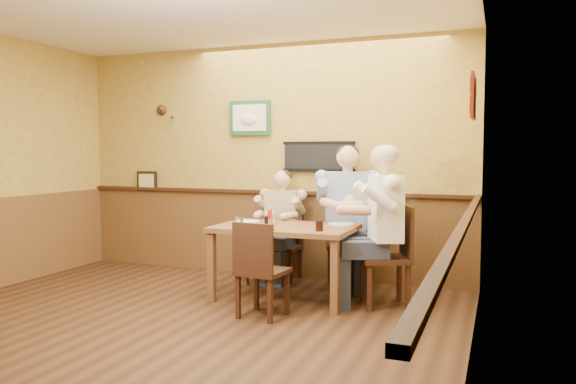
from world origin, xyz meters
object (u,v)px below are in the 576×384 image
object	(u,v)px
chair_back_left	(283,246)
diner_blue_polo	(347,224)
pepper_shaker	(266,221)
chair_right_end	(385,256)
diner_white_elder	(385,234)
hot_sauce_bottle	(270,216)
dining_table	(285,235)
chair_back_right	(347,243)
water_glass_left	(240,222)
chair_near_side	(263,269)
diner_tan_shirt	(283,231)
water_glass_mid	(272,224)
cola_tumbler	(319,226)
salt_shaker	(271,220)

from	to	relation	value
chair_back_left	diner_blue_polo	bearing A→B (deg)	-3.68
chair_back_left	pepper_shaker	distance (m)	0.92
chair_right_end	diner_white_elder	bearing A→B (deg)	0.00
diner_blue_polo	hot_sauce_bottle	distance (m)	0.96
dining_table	pepper_shaker	xyz separation A→B (m)	(-0.19, -0.06, 0.14)
pepper_shaker	chair_back_right	bearing A→B (deg)	48.79
chair_back_right	water_glass_left	world-z (taller)	chair_back_right
chair_near_side	diner_tan_shirt	distance (m)	1.49
water_glass_mid	cola_tumbler	xyz separation A→B (m)	(0.45, 0.10, -0.01)
water_glass_left	hot_sauce_bottle	world-z (taller)	hot_sauce_bottle
water_glass_left	hot_sauce_bottle	size ratio (longest dim) A/B	0.60
water_glass_left	chair_back_left	bearing A→B (deg)	86.88
chair_near_side	water_glass_mid	bearing A→B (deg)	-76.01
chair_back_left	chair_back_right	bearing A→B (deg)	-3.68
chair_back_left	chair_near_side	distance (m)	1.49
cola_tumbler	dining_table	bearing A→B (deg)	150.74
diner_blue_polo	salt_shaker	distance (m)	0.90
chair_back_left	chair_back_right	distance (m)	0.80
diner_tan_shirt	dining_table	bearing A→B (deg)	-65.89
water_glass_mid	cola_tumbler	bearing A→B (deg)	12.93
diner_blue_polo	chair_back_left	bearing A→B (deg)	156.42
hot_sauce_bottle	pepper_shaker	xyz separation A→B (m)	(-0.02, -0.05, -0.04)
dining_table	cola_tumbler	world-z (taller)	cola_tumbler
chair_back_left	diner_blue_polo	distance (m)	0.85
water_glass_left	pepper_shaker	bearing A→B (deg)	50.39
chair_back_left	hot_sauce_bottle	bearing A→B (deg)	-77.40
diner_blue_polo	pepper_shaker	distance (m)	1.00
cola_tumbler	chair_back_right	bearing A→B (deg)	88.57
dining_table	salt_shaker	size ratio (longest dim) A/B	17.25
chair_back_left	dining_table	bearing A→B (deg)	-65.89
hot_sauce_bottle	water_glass_left	bearing A→B (deg)	-127.28
diner_white_elder	chair_near_side	bearing A→B (deg)	-75.40
water_glass_mid	chair_near_side	bearing A→B (deg)	-82.26
chair_back_right	diner_blue_polo	distance (m)	0.21
chair_back_right	diner_blue_polo	xyz separation A→B (m)	(0.00, 0.00, 0.21)
chair_back_left	diner_blue_polo	world-z (taller)	diner_blue_polo
diner_blue_polo	diner_white_elder	size ratio (longest dim) A/B	1.00
chair_right_end	hot_sauce_bottle	world-z (taller)	chair_right_end
chair_right_end	water_glass_mid	bearing A→B (deg)	-90.63
chair_back_right	chair_near_side	bearing A→B (deg)	-125.78
water_glass_left	hot_sauce_bottle	distance (m)	0.35
water_glass_mid	pepper_shaker	xyz separation A→B (m)	(-0.19, 0.30, -0.01)
cola_tumbler	salt_shaker	distance (m)	0.71
diner_blue_polo	cola_tumbler	bearing A→B (deg)	-110.03
diner_white_elder	hot_sauce_bottle	size ratio (longest dim) A/B	7.64
chair_back_right	diner_tan_shirt	xyz separation A→B (m)	(-0.79, 0.07, 0.09)
water_glass_left	diner_tan_shirt	bearing A→B (deg)	86.88
chair_back_right	pepper_shaker	bearing A→B (deg)	-149.81
hot_sauce_bottle	water_glass_mid	bearing A→B (deg)	-64.08
chair_near_side	hot_sauce_bottle	world-z (taller)	hot_sauce_bottle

